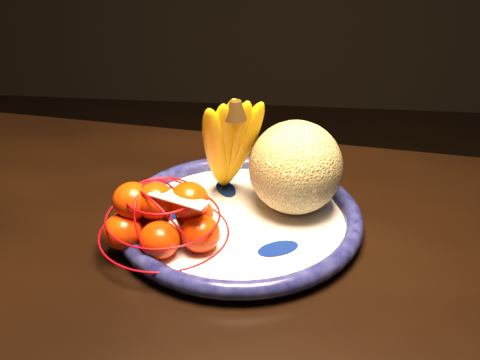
# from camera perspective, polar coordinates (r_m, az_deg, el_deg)

# --- Properties ---
(dining_table) EXTENTS (1.49, 1.00, 0.70)m
(dining_table) POSITION_cam_1_polar(r_m,az_deg,el_deg) (0.79, 7.75, -14.93)
(dining_table) COLOR black
(dining_table) RESTS_ON ground
(fruit_bowl) EXTENTS (0.34, 0.34, 0.03)m
(fruit_bowl) POSITION_cam_1_polar(r_m,az_deg,el_deg) (0.84, -0.07, -3.68)
(fruit_bowl) COLOR white
(fruit_bowl) RESTS_ON dining_table
(cantaloupe) EXTENTS (0.13, 0.13, 0.13)m
(cantaloupe) POSITION_cam_1_polar(r_m,az_deg,el_deg) (0.84, 5.29, 1.21)
(cantaloupe) COLOR olive
(cantaloupe) RESTS_ON fruit_bowl
(banana_bunch) EXTENTS (0.11, 0.11, 0.18)m
(banana_bunch) POSITION_cam_1_polar(r_m,az_deg,el_deg) (0.85, -1.06, 3.67)
(banana_bunch) COLOR #DDB503
(banana_bunch) RESTS_ON fruit_bowl
(mandarin_bag) EXTENTS (0.19, 0.19, 0.11)m
(mandarin_bag) POSITION_cam_1_polar(r_m,az_deg,el_deg) (0.78, -7.27, -3.56)
(mandarin_bag) COLOR #F03A00
(mandarin_bag) RESTS_ON fruit_bowl
(price_tag) EXTENTS (0.08, 0.05, 0.01)m
(price_tag) POSITION_cam_1_polar(r_m,az_deg,el_deg) (0.75, -5.83, -1.76)
(price_tag) COLOR white
(price_tag) RESTS_ON mandarin_bag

